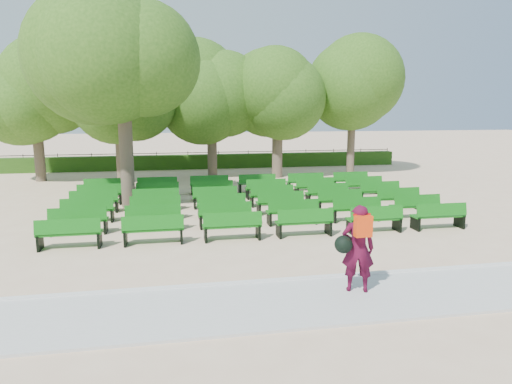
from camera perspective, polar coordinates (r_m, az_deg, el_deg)
ground at (r=16.19m, az=-2.81°, el=-3.28°), size 120.00×120.00×0.00m
paving at (r=9.26m, az=3.70°, el=-13.74°), size 30.00×2.20×0.06m
curb at (r=10.29m, az=2.09°, el=-11.09°), size 30.00×0.12×0.10m
hedge at (r=29.85m, az=-6.54°, el=3.81°), size 26.00×0.70×0.90m
fence at (r=30.30m, az=-6.58°, el=3.05°), size 26.00×0.10×1.02m
tree_line at (r=25.96m, az=-5.86°, el=1.84°), size 21.80×6.80×7.04m
bench_array at (r=17.33m, az=-1.11°, el=-2.06°), size 1.75×0.63×1.08m
tree_among at (r=18.37m, az=-16.36°, el=13.88°), size 5.38×5.38×7.52m
person at (r=9.66m, az=12.51°, el=-6.75°), size 0.91×0.62×1.84m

